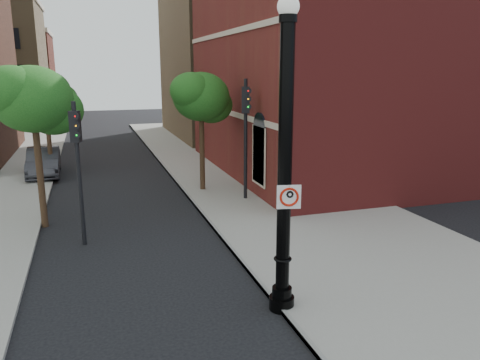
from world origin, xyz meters
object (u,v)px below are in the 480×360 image
object	(u,v)px
no_parking_sign	(289,197)
traffic_signal_left	(77,150)
parked_car	(44,162)
traffic_signal_right	(246,120)
lamppost	(285,176)

from	to	relation	value
no_parking_sign	traffic_signal_left	world-z (taller)	traffic_signal_left
parked_car	traffic_signal_left	distance (m)	12.04
parked_car	traffic_signal_right	distance (m)	12.42
parked_car	traffic_signal_left	bearing A→B (deg)	-81.38
lamppost	parked_car	size ratio (longest dim) A/B	1.56
lamppost	traffic_signal_left	distance (m)	7.55
no_parking_sign	parked_car	distance (m)	19.13
lamppost	parked_car	world-z (taller)	lamppost
traffic_signal_left	parked_car	bearing A→B (deg)	119.03
lamppost	traffic_signal_left	size ratio (longest dim) A/B	1.53
traffic_signal_left	lamppost	bearing A→B (deg)	-33.85
parked_car	no_parking_sign	bearing A→B (deg)	-70.92
lamppost	traffic_signal_right	xyz separation A→B (m)	(2.26, 9.43, 0.25)
lamppost	parked_car	xyz separation A→B (m)	(-6.64, 17.62, -2.57)
traffic_signal_right	parked_car	bearing A→B (deg)	157.57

